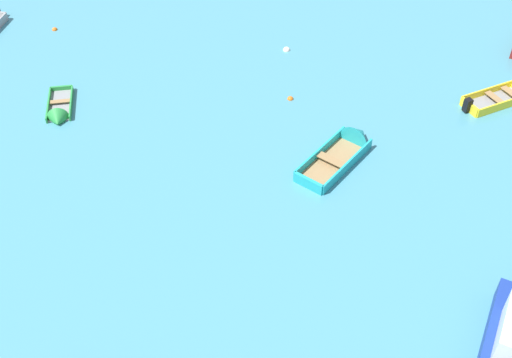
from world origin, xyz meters
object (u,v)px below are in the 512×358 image
(rowboat_yellow_back_row_right, at_px, (511,94))
(mooring_buoy_midfield, at_px, (287,50))
(rowboat_green_back_row_center, at_px, (59,115))
(mooring_buoy_between_boats_right, at_px, (290,99))
(mooring_buoy_near_foreground, at_px, (55,30))
(rowboat_turquoise_far_back, at_px, (348,146))

(rowboat_yellow_back_row_right, relative_size, mooring_buoy_midfield, 10.67)
(rowboat_yellow_back_row_right, height_order, mooring_buoy_midfield, rowboat_yellow_back_row_right)
(rowboat_yellow_back_row_right, relative_size, rowboat_green_back_row_center, 1.29)
(rowboat_yellow_back_row_right, xyz_separation_m, rowboat_green_back_row_center, (-21.18, -2.00, -0.08))
(rowboat_yellow_back_row_right, distance_m, rowboat_green_back_row_center, 21.28)
(mooring_buoy_midfield, bearing_deg, rowboat_green_back_row_center, -150.18)
(mooring_buoy_between_boats_right, xyz_separation_m, mooring_buoy_near_foreground, (-12.94, 6.27, 0.00))
(rowboat_green_back_row_center, distance_m, mooring_buoy_between_boats_right, 10.79)
(rowboat_turquoise_far_back, xyz_separation_m, mooring_buoy_between_boats_right, (-2.40, 3.72, -0.22))
(rowboat_yellow_back_row_right, height_order, rowboat_green_back_row_center, rowboat_yellow_back_row_right)
(rowboat_green_back_row_center, height_order, rowboat_turquoise_far_back, rowboat_turquoise_far_back)
(mooring_buoy_midfield, bearing_deg, rowboat_yellow_back_row_right, -20.83)
(mooring_buoy_between_boats_right, xyz_separation_m, mooring_buoy_midfield, (-0.12, 4.42, 0.00))
(mooring_buoy_near_foreground, bearing_deg, mooring_buoy_midfield, -8.24)
(mooring_buoy_near_foreground, distance_m, mooring_buoy_midfield, 12.95)
(rowboat_turquoise_far_back, bearing_deg, mooring_buoy_midfield, 107.19)
(rowboat_turquoise_far_back, bearing_deg, mooring_buoy_between_boats_right, 122.82)
(rowboat_yellow_back_row_right, relative_size, mooring_buoy_between_boats_right, 13.80)
(mooring_buoy_between_boats_right, bearing_deg, rowboat_turquoise_far_back, -57.18)
(mooring_buoy_between_boats_right, bearing_deg, mooring_buoy_midfield, 91.55)
(rowboat_green_back_row_center, bearing_deg, mooring_buoy_between_boats_right, 8.68)
(mooring_buoy_near_foreground, xyz_separation_m, mooring_buoy_midfield, (12.82, -1.86, 0.00))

